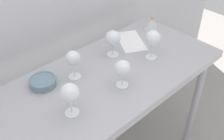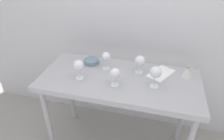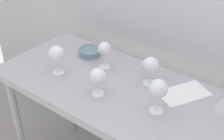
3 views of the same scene
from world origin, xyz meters
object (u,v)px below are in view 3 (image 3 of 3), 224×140
object	(u,v)px
wine_glass_near_left	(56,54)
tasting_bowl	(90,52)
wine_glass_far_left	(104,49)
wine_glass_near_right	(158,89)
wine_glass_near_center	(98,77)
wine_glass_far_right	(151,66)
tasting_sheet_upper	(184,93)

from	to	relation	value
wine_glass_near_left	tasting_bowl	distance (m)	0.29
wine_glass_far_left	wine_glass_near_left	bearing A→B (deg)	-130.03
wine_glass_near_right	wine_glass_near_left	xyz separation A→B (m)	(-0.64, -0.04, -0.01)
wine_glass_near_center	tasting_bowl	size ratio (longest dim) A/B	1.08
wine_glass_near_left	wine_glass_far_right	bearing A→B (deg)	24.98
wine_glass_far_right	wine_glass_near_center	bearing A→B (deg)	-123.99
wine_glass_far_right	tasting_bowl	bearing A→B (deg)	174.63
wine_glass_far_right	tasting_sheet_upper	xyz separation A→B (m)	(0.20, 0.03, -0.11)
wine_glass_near_center	tasting_bowl	world-z (taller)	wine_glass_near_center
wine_glass_near_center	tasting_bowl	distance (m)	0.44
wine_glass_far_right	wine_glass_near_right	xyz separation A→B (m)	(0.15, -0.19, 0.02)
wine_glass_far_left	wine_glass_near_left	xyz separation A→B (m)	(-0.18, -0.22, 0.00)
wine_glass_far_left	wine_glass_near_center	world-z (taller)	wine_glass_far_left
wine_glass_near_left	tasting_sheet_upper	bearing A→B (deg)	20.82
wine_glass_near_right	wine_glass_far_left	world-z (taller)	wine_glass_near_right
wine_glass_far_right	wine_glass_near_left	bearing A→B (deg)	-155.02
tasting_sheet_upper	wine_glass_far_right	bearing A→B (deg)	-141.28
wine_glass_near_right	tasting_sheet_upper	xyz separation A→B (m)	(0.05, 0.22, -0.13)
wine_glass_far_right	tasting_bowl	distance (m)	0.49
wine_glass_far_right	wine_glass_far_left	bearing A→B (deg)	-177.56
wine_glass_near_center	wine_glass_near_left	size ratio (longest dim) A/B	0.90
wine_glass_far_right	wine_glass_near_right	bearing A→B (deg)	-50.84
wine_glass_near_center	wine_glass_near_left	distance (m)	0.32
wine_glass_near_left	tasting_sheet_upper	distance (m)	0.75
tasting_bowl	wine_glass_far_right	bearing A→B (deg)	-5.37
wine_glass_far_left	wine_glass_far_right	bearing A→B (deg)	2.44
wine_glass_far_right	tasting_bowl	size ratio (longest dim) A/B	1.14
wine_glass_near_left	tasting_bowl	size ratio (longest dim) A/B	1.21
wine_glass_near_right	wine_glass_far_left	bearing A→B (deg)	159.52
wine_glass_far_left	tasting_bowl	bearing A→B (deg)	161.01
wine_glass_far_right	wine_glass_near_center	world-z (taller)	wine_glass_far_right
tasting_sheet_upper	tasting_bowl	bearing A→B (deg)	-151.79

